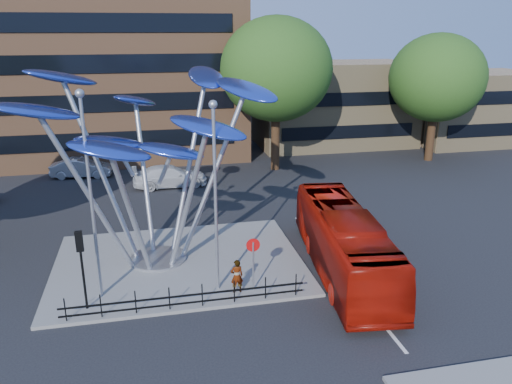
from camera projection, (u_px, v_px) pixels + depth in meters
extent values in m
plane|color=black|center=(216.00, 331.00, 19.27)|extent=(120.00, 120.00, 0.00)
cube|color=slate|center=(179.00, 263.00, 24.61)|extent=(12.00, 9.00, 0.15)
cube|color=tan|center=(334.00, 104.00, 49.09)|extent=(15.00, 8.00, 8.00)
cube|color=tan|center=(472.00, 107.00, 50.24)|extent=(12.00, 8.00, 7.00)
cylinder|color=black|center=(275.00, 135.00, 40.41)|extent=(0.70, 0.70, 5.72)
ellipsoid|color=#214914|center=(276.00, 69.00, 38.78)|extent=(8.80, 8.80, 8.10)
cylinder|color=black|center=(431.00, 132.00, 43.35)|extent=(0.70, 0.70, 5.06)
ellipsoid|color=#214914|center=(437.00, 78.00, 41.91)|extent=(8.00, 8.00, 7.36)
cylinder|color=#9EA0A5|center=(158.00, 258.00, 24.83)|extent=(2.80, 2.80, 0.12)
cylinder|color=#9EA0A5|center=(127.00, 190.00, 22.83)|extent=(0.24, 0.24, 7.80)
ellipsoid|color=blue|center=(36.00, 111.00, 20.03)|extent=(3.92, 2.95, 1.39)
cylinder|color=#9EA0A5|center=(146.00, 206.00, 22.84)|extent=(0.24, 0.24, 6.40)
ellipsoid|color=blue|center=(109.00, 151.00, 19.55)|extent=(3.47, 1.78, 1.31)
cylinder|color=#9EA0A5|center=(167.00, 197.00, 23.13)|extent=(0.24, 0.24, 7.00)
ellipsoid|color=blue|center=(208.00, 128.00, 20.91)|extent=(3.81, 3.11, 1.36)
cylinder|color=#9EA0A5|center=(178.00, 179.00, 23.81)|extent=(0.24, 0.24, 8.20)
ellipsoid|color=blue|center=(246.00, 90.00, 23.58)|extent=(3.52, 4.06, 1.44)
cylinder|color=#9EA0A5|center=(169.00, 171.00, 24.50)|extent=(0.24, 0.24, 8.60)
ellipsoid|color=blue|center=(206.00, 77.00, 25.45)|extent=(2.21, 3.79, 1.39)
cylinder|color=#9EA0A5|center=(149.00, 183.00, 24.58)|extent=(0.24, 0.24, 7.40)
ellipsoid|color=blue|center=(135.00, 101.00, 25.75)|extent=(3.02, 3.71, 1.34)
cylinder|color=#9EA0A5|center=(131.00, 174.00, 23.64)|extent=(0.24, 0.24, 8.80)
ellipsoid|color=blue|center=(62.00, 78.00, 22.99)|extent=(3.88, 3.60, 1.42)
ellipsoid|color=blue|center=(110.00, 142.00, 22.79)|extent=(3.40, 1.96, 1.13)
ellipsoid|color=blue|center=(171.00, 151.00, 22.90)|extent=(3.39, 2.16, 1.11)
cylinder|color=#9EA0A5|center=(92.00, 202.00, 20.23)|extent=(0.14, 0.14, 8.50)
sphere|color=#9EA0A5|center=(80.00, 93.00, 18.86)|extent=(0.36, 0.36, 0.36)
cylinder|color=#9EA0A5|center=(216.00, 203.00, 20.85)|extent=(0.14, 0.14, 8.00)
sphere|color=#9EA0A5|center=(213.00, 104.00, 19.56)|extent=(0.36, 0.36, 0.36)
cylinder|color=black|center=(83.00, 273.00, 20.03)|extent=(0.10, 0.10, 3.20)
cube|color=black|center=(79.00, 241.00, 19.59)|extent=(0.28, 0.18, 0.85)
sphere|color=#FF0C0C|center=(78.00, 235.00, 19.50)|extent=(0.18, 0.18, 0.18)
cylinder|color=#9EA0A5|center=(253.00, 266.00, 21.59)|extent=(0.08, 0.08, 2.30)
cylinder|color=red|center=(253.00, 245.00, 21.30)|extent=(0.60, 0.04, 0.60)
cube|color=white|center=(253.00, 245.00, 21.32)|extent=(0.42, 0.03, 0.10)
cylinder|color=black|center=(65.00, 310.00, 19.49)|extent=(0.05, 0.05, 1.00)
cylinder|color=black|center=(101.00, 306.00, 19.76)|extent=(0.05, 0.05, 1.00)
cylinder|color=black|center=(136.00, 302.00, 20.03)|extent=(0.05, 0.05, 1.00)
cylinder|color=black|center=(169.00, 298.00, 20.30)|extent=(0.05, 0.05, 1.00)
cylinder|color=black|center=(202.00, 295.00, 20.58)|extent=(0.05, 0.05, 1.00)
cylinder|color=black|center=(234.00, 291.00, 20.85)|extent=(0.05, 0.05, 1.00)
cylinder|color=black|center=(265.00, 288.00, 21.12)|extent=(0.05, 0.05, 1.00)
cylinder|color=black|center=(296.00, 285.00, 21.39)|extent=(0.05, 0.05, 1.00)
cube|color=black|center=(186.00, 295.00, 20.43)|extent=(10.00, 0.06, 0.06)
cube|color=black|center=(186.00, 303.00, 20.53)|extent=(10.00, 0.06, 0.06)
imported|color=#9F1207|center=(344.00, 242.00, 23.49)|extent=(3.89, 11.27, 3.07)
imported|color=gray|center=(237.00, 276.00, 21.57)|extent=(0.59, 0.42, 1.53)
imported|color=#A3A6AA|center=(81.00, 168.00, 38.88)|extent=(4.72, 2.06, 1.51)
imported|color=silver|center=(170.00, 176.00, 36.56)|extent=(5.49, 2.50, 1.56)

